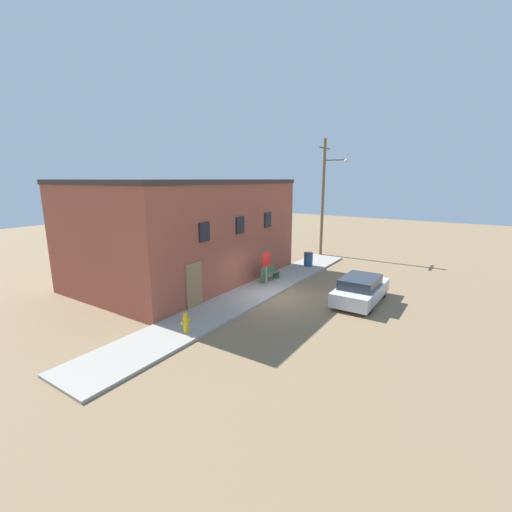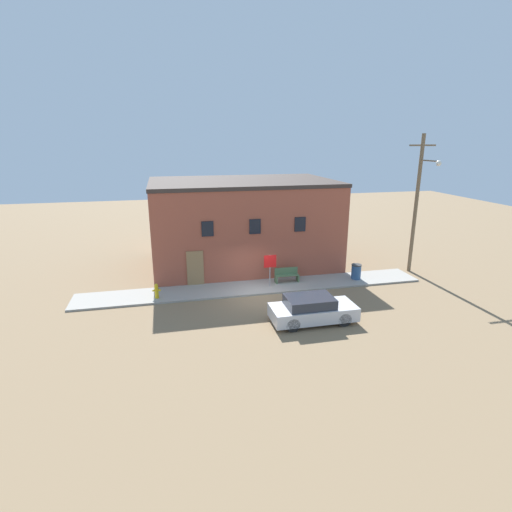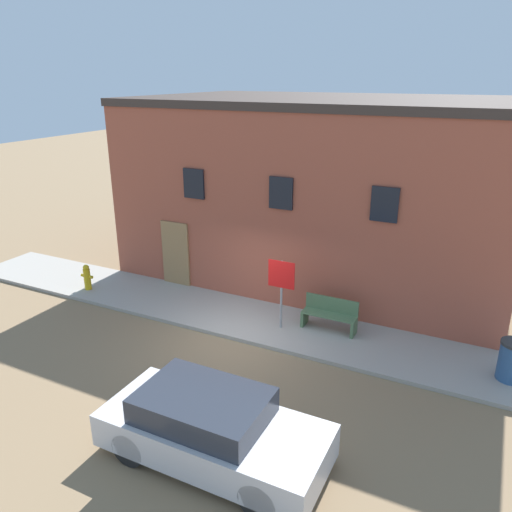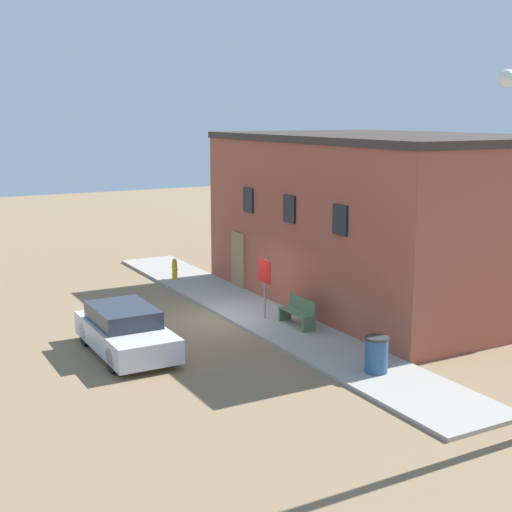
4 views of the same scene
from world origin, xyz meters
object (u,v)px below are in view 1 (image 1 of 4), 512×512
(utility_pole, at_px, (324,194))
(trash_bin, at_px, (308,259))
(bench, at_px, (269,273))
(parked_car, at_px, (361,289))
(fire_hydrant, at_px, (186,322))
(stop_sign, at_px, (266,263))

(utility_pole, bearing_deg, trash_bin, -169.57)
(bench, distance_m, parked_car, 5.46)
(fire_hydrant, height_order, trash_bin, trash_bin)
(trash_bin, height_order, parked_car, parked_car)
(fire_hydrant, height_order, parked_car, parked_car)
(fire_hydrant, height_order, utility_pole, utility_pole)
(trash_bin, bearing_deg, utility_pole, 10.43)
(stop_sign, height_order, trash_bin, stop_sign)
(parked_car, bearing_deg, stop_sign, 99.26)
(stop_sign, height_order, utility_pole, utility_pole)
(trash_bin, xyz_separation_m, utility_pole, (4.36, 0.80, 4.22))
(bench, bearing_deg, stop_sign, -156.62)
(trash_bin, bearing_deg, stop_sign, -179.24)
(fire_hydrant, relative_size, utility_pole, 0.09)
(fire_hydrant, height_order, bench, bench)
(stop_sign, bearing_deg, trash_bin, 0.76)
(bench, distance_m, trash_bin, 4.44)
(bench, xyz_separation_m, utility_pole, (8.77, 0.36, 4.26))
(bench, relative_size, parked_car, 0.36)
(stop_sign, distance_m, utility_pole, 10.56)
(trash_bin, bearing_deg, fire_hydrant, -177.87)
(bench, bearing_deg, parked_car, -94.25)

